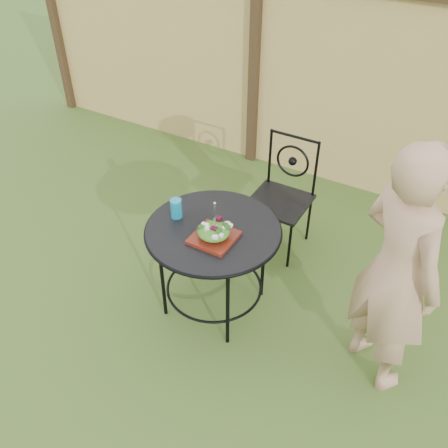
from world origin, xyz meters
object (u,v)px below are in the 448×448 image
at_px(patio_table, 213,244).
at_px(patio_chair, 283,193).
at_px(diner, 396,273).
at_px(salad_plate, 214,238).

bearing_deg(patio_table, patio_chair, 83.32).
distance_m(patio_chair, diner, 1.41).
height_order(patio_chair, diner, diner).
bearing_deg(patio_table, salad_plate, -56.65).
relative_size(patio_chair, diner, 0.57).
bearing_deg(diner, salad_plate, 42.92).
bearing_deg(salad_plate, patio_table, 123.35).
height_order(patio_chair, salad_plate, patio_chair).
height_order(patio_table, salad_plate, salad_plate).
relative_size(patio_table, diner, 0.55).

